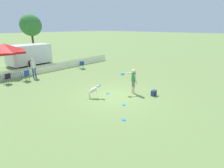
% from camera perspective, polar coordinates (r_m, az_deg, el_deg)
% --- Properties ---
extents(ground_plane, '(240.00, 240.00, 0.00)m').
position_cam_1_polar(ground_plane, '(11.14, 1.12, -3.78)').
color(ground_plane, olive).
extents(handler_person, '(0.75, 0.98, 1.62)m').
position_cam_1_polar(handler_person, '(11.27, 6.81, 1.82)').
color(handler_person, beige).
rests_on(handler_person, ground_plane).
extents(leaping_dog, '(0.90, 0.63, 0.85)m').
position_cam_1_polar(leaping_dog, '(10.70, -5.97, -1.86)').
color(leaping_dog, beige).
rests_on(leaping_dog, ground_plane).
extents(frisbee_near_handler, '(0.21, 0.21, 0.02)m').
position_cam_1_polar(frisbee_near_handler, '(8.40, 3.82, -11.55)').
color(frisbee_near_handler, '#1E8CD8').
rests_on(frisbee_near_handler, ground_plane).
extents(frisbee_near_dog, '(0.21, 0.21, 0.02)m').
position_cam_1_polar(frisbee_near_dog, '(9.86, 3.84, -6.78)').
color(frisbee_near_dog, '#1E8CD8').
rests_on(frisbee_near_dog, ground_plane).
extents(frisbee_midfield, '(0.21, 0.21, 0.02)m').
position_cam_1_polar(frisbee_midfield, '(11.42, -1.50, -3.14)').
color(frisbee_midfield, '#1E8CD8').
rests_on(frisbee_midfield, ground_plane).
extents(backpack_on_grass, '(0.35, 0.27, 0.35)m').
position_cam_1_polar(backpack_on_grass, '(11.38, 13.48, -2.88)').
color(backpack_on_grass, navy).
rests_on(backpack_on_grass, ground_plane).
extents(picket_fence, '(16.78, 0.04, 0.74)m').
position_cam_1_polar(picket_fence, '(17.86, -21.27, 4.73)').
color(picket_fence, silver).
rests_on(picket_fence, ground_plane).
extents(folding_chair_blue_left, '(0.56, 0.58, 0.89)m').
position_cam_1_polar(folding_chair_blue_left, '(15.56, -26.33, 2.83)').
color(folding_chair_blue_left, '#333338').
rests_on(folding_chair_blue_left, ground_plane).
extents(folding_chair_center, '(0.52, 0.53, 0.84)m').
position_cam_1_polar(folding_chair_center, '(15.41, -31.02, 1.82)').
color(folding_chair_center, '#333338').
rests_on(folding_chair_center, ground_plane).
extents(folding_chair_green_right, '(0.61, 0.62, 0.80)m').
position_cam_1_polar(folding_chair_green_right, '(18.38, -9.93, 6.41)').
color(folding_chair_green_right, '#333338').
rests_on(folding_chair_green_right, ground_plane).
extents(canopy_tent_main, '(2.62, 2.62, 2.77)m').
position_cam_1_polar(canopy_tent_main, '(18.31, -31.71, 9.80)').
color(canopy_tent_main, silver).
rests_on(canopy_tent_main, ground_plane).
extents(spectator_standing, '(0.39, 0.27, 1.68)m').
position_cam_1_polar(spectator_standing, '(16.08, -24.30, 5.33)').
color(spectator_standing, '#334C7A').
rests_on(spectator_standing, ground_plane).
extents(equipment_trailer, '(5.30, 2.53, 2.24)m').
position_cam_1_polar(equipment_trailer, '(22.13, -25.49, 8.78)').
color(equipment_trailer, white).
rests_on(equipment_trailer, ground_plane).
extents(tree_right_grove, '(3.42, 3.42, 6.07)m').
position_cam_1_polar(tree_right_grove, '(32.83, -25.00, 16.97)').
color(tree_right_grove, '#4C3823').
rests_on(tree_right_grove, ground_plane).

